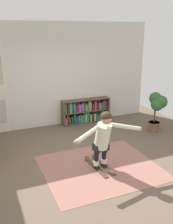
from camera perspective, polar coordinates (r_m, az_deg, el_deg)
name	(u,v)px	position (r m, az deg, el deg)	size (l,w,h in m)	color
ground_plane	(88,164)	(5.56, 0.24, -11.23)	(7.20, 7.20, 0.00)	brown
back_wall	(51,76)	(7.43, -7.78, 7.91)	(6.00, 0.10, 2.90)	silver
rug	(100,167)	(5.43, 2.97, -11.97)	(2.28, 1.99, 0.01)	#946056
bookshelf	(85,111)	(7.80, -0.29, 0.13)	(1.46, 0.30, 0.71)	brown
potted_plant	(157,106)	(7.25, 15.17, 1.23)	(0.44, 0.52, 1.07)	brown
skis_pair	(99,166)	(5.44, 2.80, -11.66)	(0.34, 0.88, 0.07)	#483324
person_skier	(103,136)	(5.02, 3.72, -5.17)	(1.46, 0.57, 1.17)	white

